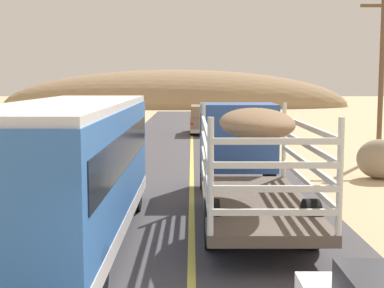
{
  "coord_description": "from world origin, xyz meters",
  "views": [
    {
      "loc": [
        0.01,
        -5.3,
        3.72
      ],
      "look_at": [
        0.0,
        8.99,
        2.07
      ],
      "focal_mm": 52.32,
      "sensor_mm": 36.0,
      "label": 1
    }
  ],
  "objects_px": {
    "bus": "(71,169)",
    "car_far": "(204,118)",
    "boulder_near_shoulder": "(380,159)",
    "livestock_truck": "(244,145)",
    "power_pole_mid": "(382,70)"
  },
  "relations": [
    {
      "from": "bus",
      "to": "boulder_near_shoulder",
      "type": "relative_size",
      "value": 5.74
    },
    {
      "from": "boulder_near_shoulder",
      "to": "car_far",
      "type": "bearing_deg",
      "value": 109.6
    },
    {
      "from": "livestock_truck",
      "to": "boulder_near_shoulder",
      "type": "bearing_deg",
      "value": 37.76
    },
    {
      "from": "bus",
      "to": "car_far",
      "type": "relative_size",
      "value": 2.16
    },
    {
      "from": "car_far",
      "to": "boulder_near_shoulder",
      "type": "xyz_separation_m",
      "value": [
        6.25,
        -17.54,
        -0.34
      ]
    },
    {
      "from": "livestock_truck",
      "to": "power_pole_mid",
      "type": "distance_m",
      "value": 12.96
    },
    {
      "from": "bus",
      "to": "car_far",
      "type": "height_order",
      "value": "bus"
    },
    {
      "from": "car_far",
      "to": "power_pole_mid",
      "type": "bearing_deg",
      "value": -54.58
    },
    {
      "from": "bus",
      "to": "car_far",
      "type": "bearing_deg",
      "value": 82.29
    },
    {
      "from": "car_far",
      "to": "boulder_near_shoulder",
      "type": "distance_m",
      "value": 18.62
    },
    {
      "from": "boulder_near_shoulder",
      "to": "livestock_truck",
      "type": "bearing_deg",
      "value": -142.24
    },
    {
      "from": "car_far",
      "to": "power_pole_mid",
      "type": "height_order",
      "value": "power_pole_mid"
    },
    {
      "from": "power_pole_mid",
      "to": "livestock_truck",
      "type": "bearing_deg",
      "value": -126.04
    },
    {
      "from": "car_far",
      "to": "boulder_near_shoulder",
      "type": "relative_size",
      "value": 2.65
    },
    {
      "from": "bus",
      "to": "power_pole_mid",
      "type": "height_order",
      "value": "power_pole_mid"
    }
  ]
}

